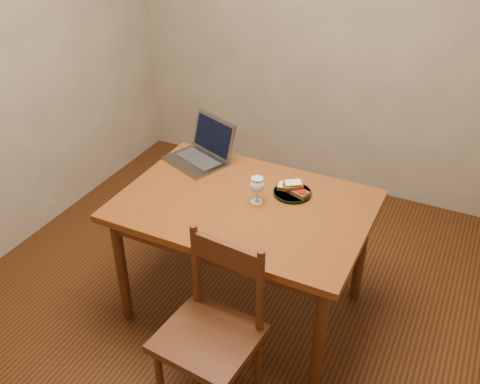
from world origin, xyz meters
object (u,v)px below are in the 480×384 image
at_px(laptop, 203,149).
at_px(plate, 292,193).
at_px(table, 244,216).
at_px(milk_glass, 257,190).
at_px(chair, 211,326).

bearing_deg(laptop, plate, 9.55).
xyz_separation_m(plate, laptop, (-0.62, 0.13, 0.06)).
distance_m(table, milk_glass, 0.17).
height_order(table, laptop, laptop).
relative_size(table, plate, 6.34).
xyz_separation_m(chair, milk_glass, (-0.08, 0.66, 0.32)).
bearing_deg(laptop, milk_glass, -9.05).
xyz_separation_m(chair, laptop, (-0.56, 0.95, 0.31)).
distance_m(table, chair, 0.67).
relative_size(table, milk_glass, 8.71).
bearing_deg(chair, table, 107.66).
bearing_deg(table, milk_glass, 30.09).
bearing_deg(table, laptop, 143.12).
height_order(chair, plate, chair).
height_order(table, milk_glass, milk_glass).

